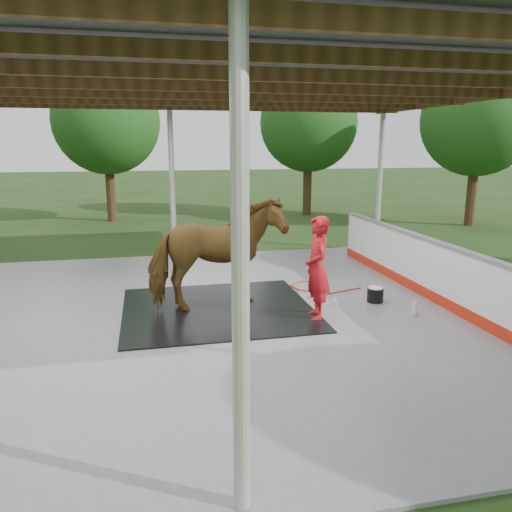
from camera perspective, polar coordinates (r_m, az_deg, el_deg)
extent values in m
plane|color=#1E3814|center=(8.75, -7.44, -7.20)|extent=(100.00, 100.00, 0.00)
cube|color=slate|center=(8.74, -7.44, -7.05)|extent=(12.00, 10.00, 0.05)
cylinder|color=beige|center=(3.70, -1.79, -2.79)|extent=(0.14, 0.14, 3.85)
cylinder|color=beige|center=(12.96, -9.56, 8.17)|extent=(0.14, 0.14, 3.85)
cylinder|color=beige|center=(14.42, 13.95, 8.42)|extent=(0.14, 0.14, 3.85)
cube|color=brown|center=(3.86, -2.61, 25.98)|extent=(12.00, 0.10, 0.18)
cube|color=brown|center=(5.32, -5.59, 22.26)|extent=(12.00, 0.10, 0.18)
cube|color=brown|center=(6.79, -7.22, 20.13)|extent=(12.00, 0.10, 0.18)
cube|color=brown|center=(8.28, -8.24, 18.74)|extent=(12.00, 0.10, 0.18)
cube|color=brown|center=(9.77, -8.94, 17.78)|extent=(12.00, 0.10, 0.18)
cube|color=brown|center=(11.26, -9.45, 17.07)|extent=(12.00, 0.10, 0.18)
cube|color=brown|center=(12.75, -9.83, 16.53)|extent=(12.00, 0.10, 0.18)
cube|color=brown|center=(10.41, 26.41, 16.34)|extent=(0.12, 10.00, 0.18)
cube|color=#38383A|center=(8.30, -8.28, 20.12)|extent=(12.60, 10.60, 0.10)
cube|color=red|center=(10.13, 19.45, -4.15)|extent=(0.14, 8.00, 0.20)
cube|color=white|center=(10.01, 19.68, -1.40)|extent=(0.12, 8.00, 1.00)
cube|color=slate|center=(9.90, 19.90, 1.52)|extent=(0.16, 8.00, 0.06)
cylinder|color=#382314|center=(20.33, -16.25, 6.95)|extent=(0.36, 0.36, 2.20)
sphere|color=#194714|center=(20.27, -16.74, 14.56)|extent=(4.00, 4.00, 4.00)
cylinder|color=#382314|center=(21.35, 5.87, 7.64)|extent=(0.36, 0.36, 2.20)
sphere|color=#194714|center=(21.29, 6.04, 14.90)|extent=(4.00, 4.00, 4.00)
cylinder|color=#382314|center=(20.04, 23.38, 6.35)|extent=(0.36, 0.36, 2.20)
sphere|color=#194714|center=(19.97, 24.08, 14.05)|extent=(4.00, 4.00, 4.00)
cube|color=black|center=(9.05, -4.39, -6.02)|extent=(3.34, 3.13, 0.03)
imported|color=brown|center=(8.78, -4.50, 0.19)|extent=(2.48, 1.42, 1.98)
imported|color=red|center=(8.42, 7.00, -1.37)|extent=(0.46, 0.67, 1.76)
cylinder|color=black|center=(9.67, 13.46, -4.36)|extent=(0.30, 0.30, 0.27)
cylinder|color=white|center=(9.63, 13.50, -3.60)|extent=(0.28, 0.28, 0.03)
imported|color=silver|center=(9.09, 17.65, -5.61)|extent=(0.13, 0.13, 0.30)
imported|color=#338CD8|center=(9.24, 8.94, -5.20)|extent=(0.11, 0.11, 0.19)
torus|color=red|center=(10.10, 1.73, -3.99)|extent=(1.12, 1.12, 0.02)
torus|color=red|center=(10.49, 6.27, -3.42)|extent=(0.77, 0.77, 0.02)
torus|color=red|center=(9.93, 0.89, -4.26)|extent=(0.69, 0.69, 0.02)
cylinder|color=red|center=(10.09, 8.99, -4.15)|extent=(1.30, 0.44, 0.02)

